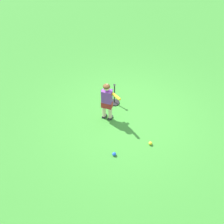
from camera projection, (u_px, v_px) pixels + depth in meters
ground_plane at (129, 117)px, 7.14m from camera, size 40.00×40.00×0.00m
child_batter at (107, 99)px, 6.68m from camera, size 0.35×0.63×1.08m
play_ball_by_bucket at (114, 154)px, 6.15m from camera, size 0.09×0.09×0.09m
play_ball_midfield at (150, 143)px, 6.39m from camera, size 0.09×0.09×0.09m
batting_tee at (114, 100)px, 7.50m from camera, size 0.28×0.28×0.62m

